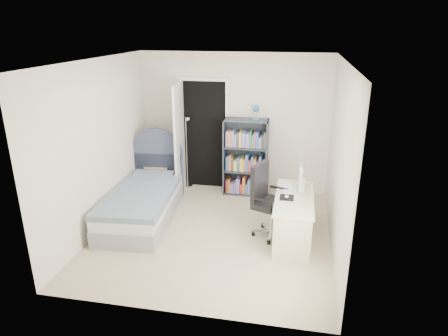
% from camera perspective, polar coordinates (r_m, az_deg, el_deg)
% --- Properties ---
extents(room_shell, '(3.50, 3.70, 2.60)m').
position_cam_1_polar(room_shell, '(5.55, -1.63, 2.13)').
color(room_shell, tan).
rests_on(room_shell, ground).
extents(door, '(0.92, 0.83, 2.06)m').
position_cam_1_polar(door, '(7.21, -5.12, 4.45)').
color(door, black).
rests_on(door, ground).
extents(bed, '(1.11, 2.09, 1.25)m').
position_cam_1_polar(bed, '(6.53, -11.47, -4.57)').
color(bed, gray).
rests_on(bed, ground).
extents(nightstand, '(0.42, 0.42, 0.62)m').
position_cam_1_polar(nightstand, '(7.43, -9.33, -0.35)').
color(nightstand, tan).
rests_on(nightstand, ground).
extents(floor_lamp, '(0.20, 0.20, 1.37)m').
position_cam_1_polar(floor_lamp, '(7.53, -5.21, 1.33)').
color(floor_lamp, silver).
rests_on(floor_lamp, ground).
extents(bookcase, '(0.78, 0.33, 1.65)m').
position_cam_1_polar(bookcase, '(7.16, 3.17, 1.17)').
color(bookcase, '#353F48').
rests_on(bookcase, ground).
extents(desk, '(0.54, 1.34, 1.10)m').
position_cam_1_polar(desk, '(5.84, 9.89, -6.69)').
color(desk, beige).
rests_on(desk, ground).
extents(office_chair, '(0.62, 0.63, 1.08)m').
position_cam_1_polar(office_chair, '(5.80, 6.19, -4.10)').
color(office_chair, silver).
rests_on(office_chair, ground).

